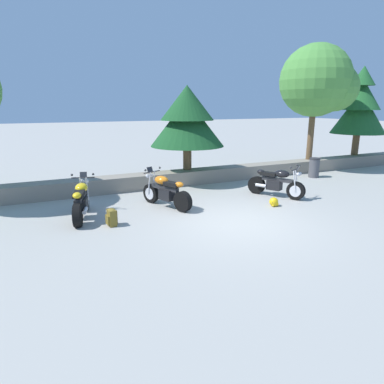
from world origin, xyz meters
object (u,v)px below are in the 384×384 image
Objects in this scene: motorcycle_black_far_right at (276,183)px; trash_bin at (314,168)px; pine_tree_far_right at (360,106)px; pine_tree_mid_left at (187,117)px; leafy_tree_mid_right at (320,82)px; rider_backpack at (112,217)px; motorcycle_yellow_near_left at (82,201)px; motorcycle_orange_centre at (166,192)px; rider_helmet at (274,202)px.

motorcycle_black_far_right is 2.19× the size of trash_bin.
pine_tree_mid_left is at bearing -179.45° from pine_tree_far_right.
leafy_tree_mid_right reaches higher than motorcycle_black_far_right.
trash_bin is at bearing 14.71° from rider_backpack.
leafy_tree_mid_right reaches higher than pine_tree_mid_left.
motorcycle_orange_centre is at bearing 0.21° from motorcycle_yellow_near_left.
trash_bin is at bearing -131.50° from leafy_tree_mid_right.
pine_tree_far_right is (9.70, 0.09, 0.44)m from pine_tree_mid_left.
motorcycle_black_far_right reaches higher than rider_helmet.
leafy_tree_mid_right is (4.70, 3.17, 3.62)m from motorcycle_black_far_right.
rider_backpack is at bearing -151.61° from motorcycle_orange_centre.
pine_tree_mid_left is at bearing 178.79° from leafy_tree_mid_right.
motorcycle_black_far_right is at bearing -151.85° from trash_bin.
rider_backpack is (-5.81, -0.55, -0.24)m from motorcycle_black_far_right.
pine_tree_mid_left is at bearing 104.69° from rider_helmet.
trash_bin is at bearing -160.68° from pine_tree_far_right.
motorcycle_yellow_near_left is 1.03× the size of motorcycle_orange_centre.
motorcycle_yellow_near_left is 1.21m from rider_backpack.
motorcycle_yellow_near_left is 1.07× the size of motorcycle_black_far_right.
motorcycle_orange_centre is 12.34m from pine_tree_far_right.
rider_helmet is at bearing -4.07° from rider_backpack.
leafy_tree_mid_right reaches higher than rider_backpack.
pine_tree_mid_left is (3.91, 3.85, 2.38)m from rider_backpack.
motorcycle_yellow_near_left is 0.39× the size of leafy_tree_mid_right.
rider_backpack is at bearing -165.29° from trash_bin.
motorcycle_black_far_right is 4.37m from pine_tree_mid_left.
motorcycle_orange_centre is 4.18× the size of rider_backpack.
rider_backpack is at bearing -135.43° from pine_tree_mid_left.
motorcycle_black_far_right is at bearing 48.69° from rider_helmet.
motorcycle_orange_centre is 3.42m from rider_helmet.
pine_tree_mid_left is at bearing 165.87° from trash_bin.
pine_tree_mid_left is (-1.10, 4.21, 2.49)m from rider_helmet.
rider_helmet is (5.62, -1.38, -0.35)m from motorcycle_yellow_near_left.
trash_bin is at bearing 32.78° from rider_helmet.
rider_backpack is at bearing -174.64° from motorcycle_black_far_right.
pine_tree_far_right reaches higher than motorcycle_black_far_right.
pine_tree_far_right is 5.18m from trash_bin.
motorcycle_orange_centre is 2.18m from rider_backpack.
pine_tree_mid_left is 0.63× the size of leafy_tree_mid_right.
motorcycle_yellow_near_left is 14.75m from pine_tree_far_right.
trash_bin is (5.49, -1.38, -2.19)m from pine_tree_mid_left.
motorcycle_black_far_right is (6.42, -0.48, 0.00)m from motorcycle_yellow_near_left.
motorcycle_black_far_right reaches higher than trash_bin.
pine_tree_mid_left is at bearing 32.07° from motorcycle_yellow_near_left.
rider_backpack is 5.99m from pine_tree_mid_left.
leafy_tree_mid_right is at bearing -1.21° from pine_tree_mid_left.
pine_tree_far_right is at bearing 26.58° from rider_helmet.
motorcycle_yellow_near_left is 5.75m from pine_tree_mid_left.
pine_tree_far_right reaches higher than pine_tree_mid_left.
leafy_tree_mid_right is at bearing 17.33° from motorcycle_orange_centre.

